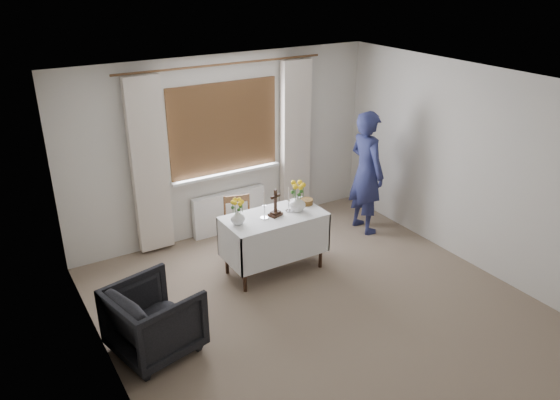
# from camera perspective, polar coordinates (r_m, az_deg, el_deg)

# --- Properties ---
(ground) EXTENTS (5.00, 5.00, 0.00)m
(ground) POSITION_cam_1_polar(r_m,az_deg,el_deg) (6.18, 5.01, -11.92)
(ground) COLOR gray
(ground) RESTS_ON ground
(altar_table) EXTENTS (1.24, 0.64, 0.76)m
(altar_table) POSITION_cam_1_polar(r_m,az_deg,el_deg) (6.77, -0.62, -4.55)
(altar_table) COLOR white
(altar_table) RESTS_ON ground
(wooden_chair) EXTENTS (0.46, 0.46, 0.81)m
(wooden_chair) POSITION_cam_1_polar(r_m,az_deg,el_deg) (7.11, -4.21, -2.95)
(wooden_chair) COLOR brown
(wooden_chair) RESTS_ON ground
(armchair) EXTENTS (0.95, 0.93, 0.72)m
(armchair) POSITION_cam_1_polar(r_m,az_deg,el_deg) (5.62, -12.99, -12.06)
(armchair) COLOR black
(armchair) RESTS_ON ground
(person) EXTENTS (0.44, 0.65, 1.76)m
(person) POSITION_cam_1_polar(r_m,az_deg,el_deg) (7.72, 9.02, 2.87)
(person) COLOR navy
(person) RESTS_ON ground
(radiator) EXTENTS (1.10, 0.10, 0.60)m
(radiator) POSITION_cam_1_polar(r_m,az_deg,el_deg) (7.83, -5.32, -1.22)
(radiator) COLOR white
(radiator) RESTS_ON ground
(wooden_cross) EXTENTS (0.18, 0.15, 0.34)m
(wooden_cross) POSITION_cam_1_polar(r_m,az_deg,el_deg) (6.53, -0.48, -0.30)
(wooden_cross) COLOR black
(wooden_cross) RESTS_ON altar_table
(candlestick_left) EXTENTS (0.12, 0.12, 0.34)m
(candlestick_left) POSITION_cam_1_polar(r_m,az_deg,el_deg) (6.46, -1.66, -0.54)
(candlestick_left) COLOR silver
(candlestick_left) RESTS_ON altar_table
(candlestick_right) EXTENTS (0.11, 0.11, 0.31)m
(candlestick_right) POSITION_cam_1_polar(r_m,az_deg,el_deg) (6.65, 0.92, 0.03)
(candlestick_right) COLOR silver
(candlestick_right) RESTS_ON altar_table
(flower_vase_left) EXTENTS (0.22, 0.22, 0.18)m
(flower_vase_left) POSITION_cam_1_polar(r_m,az_deg,el_deg) (6.38, -4.44, -1.78)
(flower_vase_left) COLOR white
(flower_vase_left) RESTS_ON altar_table
(flower_vase_right) EXTENTS (0.24, 0.24, 0.21)m
(flower_vase_right) POSITION_cam_1_polar(r_m,az_deg,el_deg) (6.69, 1.83, -0.30)
(flower_vase_right) COLOR white
(flower_vase_right) RESTS_ON altar_table
(wicker_basket) EXTENTS (0.22, 0.22, 0.07)m
(wicker_basket) POSITION_cam_1_polar(r_m,az_deg,el_deg) (6.91, 2.74, -0.16)
(wicker_basket) COLOR brown
(wicker_basket) RESTS_ON altar_table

